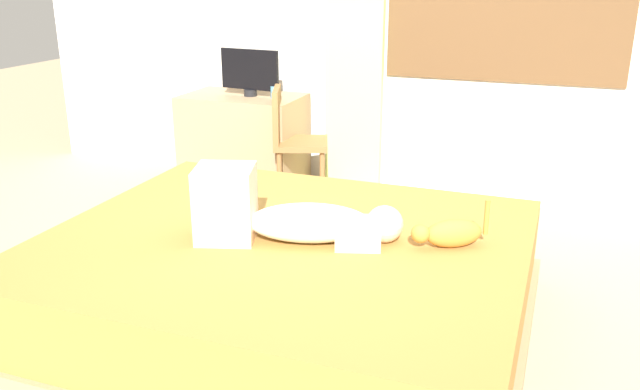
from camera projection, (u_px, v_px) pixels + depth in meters
The scene contains 9 objects.
ground_plane at pixel (295, 330), 3.23m from camera, with size 16.00×16.00×0.00m, color tan.
bed at pixel (286, 284), 3.16m from camera, with size 2.24×1.91×0.49m.
person_lying at pixel (288, 216), 3.01m from camera, with size 0.93×0.50×0.34m.
cat at pixel (450, 233), 2.95m from camera, with size 0.32×0.24×0.21m.
desk at pixel (244, 142), 5.18m from camera, with size 0.90×0.56×0.74m.
tv_monitor at pixel (250, 72), 4.98m from camera, with size 0.48×0.10×0.35m.
cup at pixel (275, 92), 4.94m from camera, with size 0.06×0.06×0.09m, color teal.
chair_by_desk at pixel (291, 137), 4.78m from camera, with size 0.49×0.49×0.86m.
curtain_left at pixel (355, 31), 4.89m from camera, with size 0.44×0.06×2.45m, color #ADCC75.
Camera 1 is at (1.11, -2.61, 1.68)m, focal length 37.36 mm.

